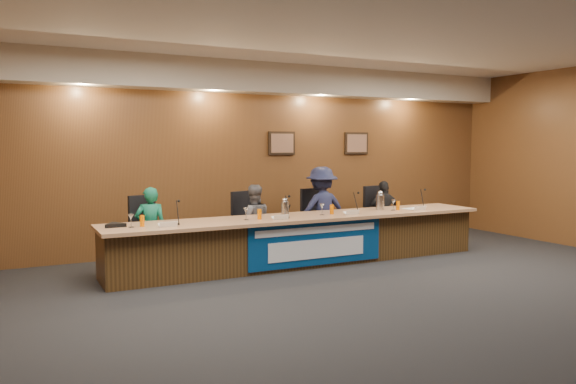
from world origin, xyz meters
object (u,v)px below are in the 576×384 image
object	(u,v)px
office_chair_a	(149,236)
office_chair_b	(251,229)
panelist_b	(253,222)
dais_body	(304,241)
panelist_d	(384,214)
panelist_a	(151,229)
carafe_mid	(285,209)
panelist_c	(322,210)
office_chair_d	(381,219)
speakerphone	(115,225)
office_chair_c	(319,224)
banner	(317,243)
carafe_right	(380,202)

from	to	relation	value
office_chair_a	office_chair_b	world-z (taller)	same
panelist_b	office_chair_b	world-z (taller)	panelist_b
dais_body	panelist_d	distance (m)	2.07
panelist_a	panelist_d	world-z (taller)	panelist_a
panelist_d	carafe_mid	distance (m)	2.37
panelist_c	office_chair_d	size ratio (longest dim) A/B	3.04
office_chair_d	panelist_b	bearing A→B (deg)	170.21
panelist_a	office_chair_a	bearing A→B (deg)	-74.89
carafe_mid	speakerphone	size ratio (longest dim) A/B	0.68
panelist_c	office_chair_c	xyz separation A→B (m)	(0.00, 0.10, -0.25)
panelist_d	office_chair_a	size ratio (longest dim) A/B	2.46
banner	office_chair_b	size ratio (longest dim) A/B	4.58
panelist_b	speakerphone	distance (m)	2.30
dais_body	panelist_c	distance (m)	0.98
dais_body	office_chair_d	bearing A→B (deg)	19.74
panelist_d	office_chair_b	distance (m)	2.55
dais_body	panelist_b	xyz separation A→B (m)	(-0.58, 0.61, 0.25)
office_chair_b	office_chair_c	distance (m)	1.25
panelist_d	dais_body	bearing A→B (deg)	30.88
dais_body	office_chair_c	distance (m)	0.98
office_chair_c	office_chair_d	distance (m)	1.30
banner	carafe_mid	xyz separation A→B (m)	(-0.31, 0.44, 0.48)
panelist_d	carafe_mid	world-z (taller)	panelist_d
dais_body	banner	size ratio (longest dim) A/B	2.73
speakerphone	carafe_mid	bearing A→B (deg)	-0.43
carafe_mid	carafe_right	world-z (taller)	carafe_right
panelist_b	speakerphone	xyz separation A→B (m)	(-2.22, -0.56, 0.18)
banner	panelist_c	size ratio (longest dim) A/B	1.51
carafe_mid	office_chair_a	bearing A→B (deg)	160.13
dais_body	panelist_b	size ratio (longest dim) A/B	5.00
banner	panelist_d	world-z (taller)	panelist_d
banner	dais_body	bearing A→B (deg)	90.00
panelist_a	panelist_d	bearing A→B (deg)	-164.89
office_chair_d	carafe_right	xyz separation A→B (m)	(-0.52, -0.67, 0.39)
office_chair_b	speakerphone	xyz separation A→B (m)	(-2.22, -0.66, 0.30)
dais_body	office_chair_c	bearing A→B (deg)	46.49
panelist_c	office_chair_d	bearing A→B (deg)	-174.46
panelist_d	carafe_mid	xyz separation A→B (m)	(-2.28, -0.58, 0.27)
dais_body	office_chair_a	size ratio (longest dim) A/B	12.50
office_chair_a	speakerphone	distance (m)	0.94
banner	panelist_d	xyz separation A→B (m)	(1.97, 1.02, 0.21)
dais_body	banner	world-z (taller)	banner
office_chair_b	carafe_mid	world-z (taller)	carafe_mid
panelist_d	speakerphone	world-z (taller)	panelist_d
panelist_c	panelist_a	bearing A→B (deg)	1.13
banner	panelist_b	size ratio (longest dim) A/B	1.83
dais_body	carafe_right	bearing A→B (deg)	1.39
office_chair_a	speakerphone	bearing A→B (deg)	-146.06
panelist_a	office_chair_c	bearing A→B (deg)	-162.89
office_chair_d	office_chair_c	bearing A→B (deg)	167.97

